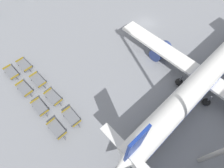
{
  "coord_description": "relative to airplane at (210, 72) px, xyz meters",
  "views": [
    {
      "loc": [
        20.13,
        -26.7,
        25.77
      ],
      "look_at": [
        8.11,
        -16.73,
        1.04
      ],
      "focal_mm": 28.0,
      "sensor_mm": 36.0,
      "label": 1
    }
  ],
  "objects": [
    {
      "name": "baggage_dolly_row_mid_a_col_b",
      "position": [
        -18.33,
        -21.97,
        -2.58
      ],
      "size": [
        3.87,
        1.86,
        0.92
      ],
      "color": "slate",
      "rests_on": "ground_plane"
    },
    {
      "name": "baggage_dolly_row_near_col_b",
      "position": [
        -18.21,
        -24.54,
        -2.58
      ],
      "size": [
        3.88,
        1.92,
        0.92
      ],
      "color": "slate",
      "rests_on": "ground_plane"
    },
    {
      "name": "stand_guidance_stripe",
      "position": [
        1.25,
        -9.28,
        -3.06
      ],
      "size": [
        1.85,
        24.63,
        0.01
      ],
      "color": "white",
      "rests_on": "ground_plane"
    },
    {
      "name": "baggage_dolly_row_near_col_a",
      "position": [
        -22.9,
        -24.89,
        -2.58
      ],
      "size": [
        3.87,
        1.85,
        0.92
      ],
      "color": "slate",
      "rests_on": "ground_plane"
    },
    {
      "name": "baggage_dolly_row_near_col_d",
      "position": [
        -8.68,
        -23.85,
        -2.58
      ],
      "size": [
        3.86,
        1.83,
        0.92
      ],
      "color": "slate",
      "rests_on": "ground_plane"
    },
    {
      "name": "baggage_dolly_row_mid_a_col_d",
      "position": [
        -8.85,
        -21.16,
        -2.58
      ],
      "size": [
        3.84,
        1.75,
        0.92
      ],
      "color": "slate",
      "rests_on": "ground_plane"
    },
    {
      "name": "ground_plane",
      "position": [
        -17.36,
        3.94,
        -3.06
      ],
      "size": [
        500.0,
        500.0,
        0.0
      ],
      "primitive_type": "plane",
      "color": "gray"
    },
    {
      "name": "baggage_dolly_row_mid_a_col_c",
      "position": [
        -13.67,
        -21.62,
        -2.58
      ],
      "size": [
        3.88,
        1.92,
        0.92
      ],
      "color": "slate",
      "rests_on": "ground_plane"
    },
    {
      "name": "airplane",
      "position": [
        0.0,
        0.0,
        0.0
      ],
      "size": [
        34.88,
        43.31,
        11.87
      ],
      "color": "white",
      "rests_on": "ground_plane"
    },
    {
      "name": "baggage_dolly_row_mid_a_col_a",
      "position": [
        -23.03,
        -22.35,
        -2.58
      ],
      "size": [
        3.88,
        1.9,
        0.92
      ],
      "color": "slate",
      "rests_on": "ground_plane"
    },
    {
      "name": "baggage_dolly_row_near_col_c",
      "position": [
        -13.46,
        -24.12,
        -2.58
      ],
      "size": [
        3.86,
        1.81,
        0.92
      ],
      "color": "slate",
      "rests_on": "ground_plane"
    }
  ]
}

